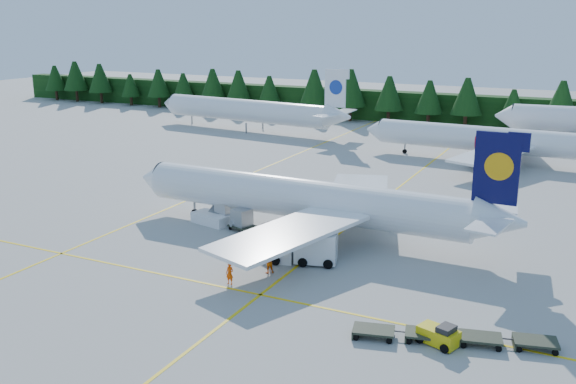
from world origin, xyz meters
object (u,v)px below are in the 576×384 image
at_px(airliner_navy, 295,198).
at_px(airliner_red, 480,139).
at_px(airstairs, 214,215).
at_px(baggage_tug, 439,335).
at_px(service_truck, 304,248).

distance_m(airliner_navy, airliner_red, 42.65).
height_order(airliner_navy, airstairs, airliner_navy).
xyz_separation_m(airliner_red, baggage_tug, (7.93, -57.70, -2.56)).
relative_size(airliner_navy, baggage_tug, 13.68).
relative_size(airliner_red, baggage_tug, 13.05).
xyz_separation_m(airliner_red, service_truck, (-5.75, -48.53, -1.88)).
bearing_deg(service_truck, baggage_tug, -49.70).
height_order(service_truck, baggage_tug, service_truck).
relative_size(airliner_red, service_truck, 6.18).
relative_size(airstairs, service_truck, 1.01).
relative_size(service_truck, baggage_tug, 2.11).
relative_size(airliner_red, airstairs, 6.12).
bearing_deg(airliner_navy, airliner_red, 77.29).
xyz_separation_m(airliner_navy, service_truck, (4.26, -7.08, -2.03)).
xyz_separation_m(service_truck, baggage_tug, (13.68, -9.17, -0.68)).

